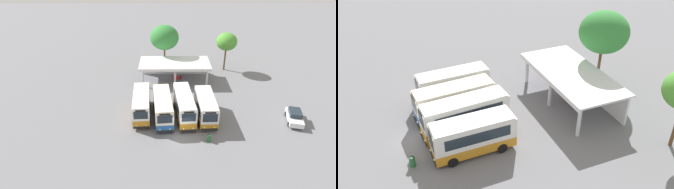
{
  "view_description": "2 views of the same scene",
  "coord_description": "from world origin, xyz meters",
  "views": [
    {
      "loc": [
        -1.97,
        -26.16,
        20.82
      ],
      "look_at": [
        -1.67,
        6.24,
        2.48
      ],
      "focal_mm": 27.95,
      "sensor_mm": 36.0,
      "label": 1
    },
    {
      "loc": [
        26.01,
        -2.2,
        20.09
      ],
      "look_at": [
        -0.8,
        8.89,
        2.2
      ],
      "focal_mm": 37.56,
      "sensor_mm": 36.0,
      "label": 2
    }
  ],
  "objects": [
    {
      "name": "waiting_chair_middle_seat",
      "position": [
        0.65,
        15.63,
        0.52
      ],
      "size": [
        0.45,
        0.45,
        0.86
      ],
      "color": "slate",
      "rests_on": "ground"
    },
    {
      "name": "terminal_canopy",
      "position": [
        -0.42,
        16.61,
        2.66
      ],
      "size": [
        12.12,
        5.88,
        3.4
      ],
      "color": "silver",
      "rests_on": "ground"
    },
    {
      "name": "city_bus_fourth_amber",
      "position": [
        3.47,
        4.12,
        1.8
      ],
      "size": [
        2.54,
        7.21,
        3.26
      ],
      "color": "black",
      "rests_on": "ground"
    },
    {
      "name": "ground_plane",
      "position": [
        0.0,
        0.0,
        0.0
      ],
      "size": [
        180.0,
        180.0,
        0.0
      ],
      "primitive_type": "plane",
      "color": "slate"
    },
    {
      "name": "waiting_chair_second_from_end",
      "position": [
        0.06,
        15.63,
        0.52
      ],
      "size": [
        0.45,
        0.45,
        0.86
      ],
      "color": "slate",
      "rests_on": "ground"
    },
    {
      "name": "roadside_tree_behind_canopy",
      "position": [
        -2.18,
        20.59,
        6.35
      ],
      "size": [
        5.27,
        5.27,
        8.6
      ],
      "color": "brown",
      "rests_on": "ground"
    },
    {
      "name": "city_bus_middle_cream",
      "position": [
        0.53,
        4.32,
        1.92
      ],
      "size": [
        2.8,
        8.15,
        3.49
      ],
      "color": "black",
      "rests_on": "ground"
    },
    {
      "name": "waiting_chair_end_by_column",
      "position": [
        -0.53,
        15.51,
        0.52
      ],
      "size": [
        0.45,
        0.45,
        0.86
      ],
      "color": "slate",
      "rests_on": "ground"
    },
    {
      "name": "city_bus_nearest_orange",
      "position": [
        -5.35,
        4.81,
        1.82
      ],
      "size": [
        2.63,
        7.64,
        3.3
      ],
      "color": "black",
      "rests_on": "ground"
    },
    {
      "name": "litter_bin_apron",
      "position": [
        3.29,
        -1.06,
        0.46
      ],
      "size": [
        0.49,
        0.49,
        0.9
      ],
      "color": "#266633",
      "rests_on": "ground"
    },
    {
      "name": "city_bus_second_in_row",
      "position": [
        -2.41,
        4.12,
        1.83
      ],
      "size": [
        2.9,
        8.01,
        3.3
      ],
      "color": "black",
      "rests_on": "ground"
    }
  ]
}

